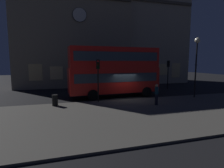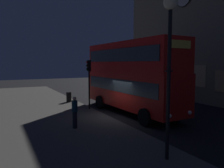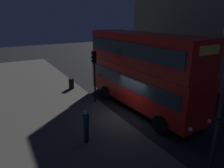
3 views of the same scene
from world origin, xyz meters
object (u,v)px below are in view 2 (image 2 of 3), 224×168
object	(u,v)px
double_decker_bus	(131,74)
pedestrian	(75,112)
traffic_light_near_kerb	(89,74)
litter_bin	(69,97)
street_lamp	(170,39)

from	to	relation	value
double_decker_bus	pedestrian	bearing A→B (deg)	-69.23
double_decker_bus	traffic_light_near_kerb	xyz separation A→B (m)	(-2.29, -2.44, -0.06)
traffic_light_near_kerb	litter_bin	size ratio (longest dim) A/B	4.15
pedestrian	traffic_light_near_kerb	bearing A→B (deg)	51.01
street_lamp	litter_bin	distance (m)	14.33
street_lamp	pedestrian	distance (m)	6.79
street_lamp	pedestrian	world-z (taller)	street_lamp
pedestrian	litter_bin	world-z (taller)	pedestrian
double_decker_bus	street_lamp	xyz separation A→B (m)	(7.66, -3.23, 1.66)
double_decker_bus	pedestrian	distance (m)	5.83
traffic_light_near_kerb	pedestrian	xyz separation A→B (m)	(4.48, -2.63, -1.85)
traffic_light_near_kerb	street_lamp	bearing A→B (deg)	5.33
street_lamp	pedestrian	xyz separation A→B (m)	(-5.48, -1.84, -3.56)
double_decker_bus	street_lamp	bearing A→B (deg)	-25.37
street_lamp	litter_bin	world-z (taller)	street_lamp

